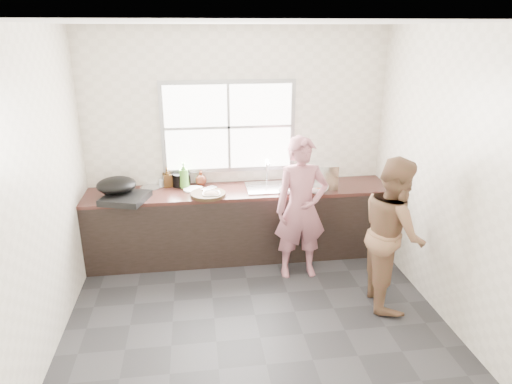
{
  "coord_description": "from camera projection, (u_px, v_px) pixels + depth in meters",
  "views": [
    {
      "loc": [
        -0.51,
        -3.77,
        2.66
      ],
      "look_at": [
        0.1,
        0.65,
        1.05
      ],
      "focal_mm": 32.0,
      "sensor_mm": 36.0,
      "label": 1
    }
  ],
  "objects": [
    {
      "name": "floor",
      "position": [
        255.0,
        315.0,
        4.49
      ],
      "size": [
        3.6,
        3.2,
        0.01
      ],
      "primitive_type": "cube",
      "color": "#28282A",
      "rests_on": "ground"
    },
    {
      "name": "ceiling",
      "position": [
        255.0,
        22.0,
        3.57
      ],
      "size": [
        3.6,
        3.2,
        0.01
      ],
      "primitive_type": "cube",
      "color": "silver",
      "rests_on": "wall_back"
    },
    {
      "name": "wall_back",
      "position": [
        237.0,
        143.0,
        5.52
      ],
      "size": [
        3.6,
        0.01,
        2.7
      ],
      "primitive_type": "cube",
      "color": "silver",
      "rests_on": "ground"
    },
    {
      "name": "wall_left",
      "position": [
        40.0,
        195.0,
        3.79
      ],
      "size": [
        0.01,
        3.2,
        2.7
      ],
      "primitive_type": "cube",
      "color": "silver",
      "rests_on": "ground"
    },
    {
      "name": "wall_right",
      "position": [
        446.0,
        177.0,
        4.26
      ],
      "size": [
        0.01,
        3.2,
        2.7
      ],
      "primitive_type": "cube",
      "color": "beige",
      "rests_on": "ground"
    },
    {
      "name": "wall_front",
      "position": [
        294.0,
        278.0,
        2.53
      ],
      "size": [
        3.6,
        0.01,
        2.7
      ],
      "primitive_type": "cube",
      "color": "silver",
      "rests_on": "ground"
    },
    {
      "name": "cabinet",
      "position": [
        241.0,
        224.0,
        5.55
      ],
      "size": [
        3.6,
        0.62,
        0.82
      ],
      "primitive_type": "cube",
      "color": "black",
      "rests_on": "floor"
    },
    {
      "name": "countertop",
      "position": [
        240.0,
        191.0,
        5.4
      ],
      "size": [
        3.6,
        0.64,
        0.04
      ],
      "primitive_type": "cube",
      "color": "#361B16",
      "rests_on": "cabinet"
    },
    {
      "name": "sink",
      "position": [
        269.0,
        188.0,
        5.44
      ],
      "size": [
        0.55,
        0.45,
        0.02
      ],
      "primitive_type": "cube",
      "color": "silver",
      "rests_on": "countertop"
    },
    {
      "name": "faucet",
      "position": [
        267.0,
        171.0,
        5.58
      ],
      "size": [
        0.02,
        0.02,
        0.3
      ],
      "primitive_type": "cylinder",
      "color": "silver",
      "rests_on": "countertop"
    },
    {
      "name": "window_frame",
      "position": [
        229.0,
        127.0,
        5.43
      ],
      "size": [
        1.6,
        0.05,
        1.1
      ],
      "primitive_type": "cube",
      "color": "#9EA0A5",
      "rests_on": "wall_back"
    },
    {
      "name": "window_glazing",
      "position": [
        229.0,
        127.0,
        5.41
      ],
      "size": [
        1.5,
        0.01,
        1.0
      ],
      "primitive_type": "cube",
      "color": "white",
      "rests_on": "window_frame"
    },
    {
      "name": "woman",
      "position": [
        301.0,
        213.0,
        5.0
      ],
      "size": [
        0.55,
        0.36,
        1.5
      ],
      "primitive_type": "imported",
      "rotation": [
        0.0,
        0.0,
        0.01
      ],
      "color": "#A86570",
      "rests_on": "floor"
    },
    {
      "name": "person_side",
      "position": [
        393.0,
        232.0,
        4.48
      ],
      "size": [
        0.67,
        0.82,
        1.53
      ],
      "primitive_type": "imported",
      "rotation": [
        0.0,
        0.0,
        1.44
      ],
      "color": "brown",
      "rests_on": "floor"
    },
    {
      "name": "cutting_board",
      "position": [
        208.0,
        194.0,
        5.18
      ],
      "size": [
        0.43,
        0.43,
        0.04
      ],
      "primitive_type": "cylinder",
      "rotation": [
        0.0,
        0.0,
        0.07
      ],
      "color": "#2E2112",
      "rests_on": "countertop"
    },
    {
      "name": "cleaver",
      "position": [
        209.0,
        188.0,
        5.3
      ],
      "size": [
        0.21,
        0.2,
        0.01
      ],
      "primitive_type": "cube",
      "rotation": [
        0.0,
        0.0,
        0.68
      ],
      "color": "#A6A9AD",
      "rests_on": "cutting_board"
    },
    {
      "name": "bowl_mince",
      "position": [
        211.0,
        195.0,
        5.15
      ],
      "size": [
        0.21,
        0.21,
        0.05
      ],
      "primitive_type": "imported",
      "rotation": [
        0.0,
        0.0,
        -0.02
      ],
      "color": "silver",
      "rests_on": "countertop"
    },
    {
      "name": "bowl_crabs",
      "position": [
        317.0,
        189.0,
        5.3
      ],
      "size": [
        0.27,
        0.27,
        0.07
      ],
      "primitive_type": "imported",
      "rotation": [
        0.0,
        0.0,
        -0.32
      ],
      "color": "white",
      "rests_on": "countertop"
    },
    {
      "name": "bowl_held",
      "position": [
        285.0,
        191.0,
        5.25
      ],
      "size": [
        0.21,
        0.21,
        0.06
      ],
      "primitive_type": "imported",
      "rotation": [
        0.0,
        0.0,
        -0.04
      ],
      "color": "silver",
      "rests_on": "countertop"
    },
    {
      "name": "black_pot",
      "position": [
        181.0,
        179.0,
        5.49
      ],
      "size": [
        0.29,
        0.29,
        0.16
      ],
      "primitive_type": "cylinder",
      "rotation": [
        0.0,
        0.0,
        0.43
      ],
      "color": "black",
      "rests_on": "countertop"
    },
    {
      "name": "plate_food",
      "position": [
        193.0,
        189.0,
        5.37
      ],
      "size": [
        0.24,
        0.24,
        0.02
      ],
      "primitive_type": "cylinder",
      "rotation": [
        0.0,
        0.0,
        0.0
      ],
      "color": "white",
      "rests_on": "countertop"
    },
    {
      "name": "bottle_green",
      "position": [
        184.0,
        175.0,
        5.4
      ],
      "size": [
        0.16,
        0.16,
        0.31
      ],
      "primitive_type": "imported",
      "rotation": [
        0.0,
        0.0,
        0.39
      ],
      "color": "#498E2E",
      "rests_on": "countertop"
    },
    {
      "name": "bottle_brown_tall",
      "position": [
        167.0,
        178.0,
        5.46
      ],
      "size": [
        0.12,
        0.12,
        0.21
      ],
      "primitive_type": "imported",
      "rotation": [
        0.0,
        0.0,
        0.26
      ],
      "color": "#3D260F",
      "rests_on": "countertop"
    },
    {
      "name": "bottle_brown_short",
      "position": [
        201.0,
        179.0,
        5.52
      ],
      "size": [
        0.15,
        0.15,
        0.16
      ],
      "primitive_type": "imported",
      "rotation": [
        0.0,
        0.0,
        0.28
      ],
      "color": "#491F12",
      "rests_on": "countertop"
    },
    {
      "name": "glass_jar",
      "position": [
        161.0,
        183.0,
        5.48
      ],
      "size": [
        0.08,
        0.08,
        0.09
      ],
      "primitive_type": "cylinder",
      "rotation": [
        0.0,
        0.0,
        0.39
      ],
      "color": "silver",
      "rests_on": "countertop"
    },
    {
      "name": "burner",
      "position": [
        125.0,
        198.0,
        5.02
      ],
      "size": [
        0.57,
        0.57,
        0.07
      ],
      "primitive_type": "cube",
      "rotation": [
        0.0,
        0.0,
        -0.31
      ],
      "color": "black",
      "rests_on": "countertop"
    },
    {
      "name": "wok",
      "position": [
        116.0,
        185.0,
        5.1
      ],
      "size": [
        0.58,
        0.58,
        0.17
      ],
      "primitive_type": "ellipsoid",
      "rotation": [
        0.0,
        0.0,
        0.43
      ],
      "color": "black",
      "rests_on": "burner"
    },
    {
      "name": "dish_rack",
      "position": [
        318.0,
        176.0,
        5.37
      ],
      "size": [
        0.43,
        0.31,
        0.31
      ],
      "primitive_type": "cube",
      "rotation": [
        0.0,
        0.0,
        -0.07
      ],
      "color": "silver",
      "rests_on": "countertop"
    },
    {
      "name": "pot_lid_left",
      "position": [
        141.0,
        194.0,
        5.22
      ],
      "size": [
        0.33,
        0.33,
        0.01
      ],
      "primitive_type": "cylinder",
      "rotation": [
        0.0,
        0.0,
        0.39
      ],
      "color": "#B5B8BC",
      "rests_on": "countertop"
    },
    {
      "name": "pot_lid_right",
      "position": [
        151.0,
        187.0,
        5.44
      ],
      "size": [
        0.28,
        0.28,
        0.01
      ],
      "primitive_type": "cylinder",
      "rotation": [
        0.0,
        0.0,
        -0.19
      ],
      "color": "silver",
      "rests_on": "countertop"
    }
  ]
}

